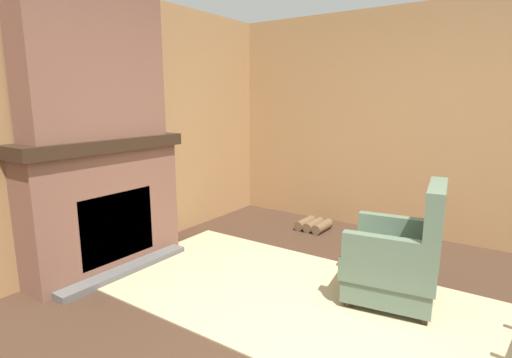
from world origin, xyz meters
TOP-DOWN VIEW (x-y plane):
  - ground_plane at (0.00, 0.00)m, footprint 14.00×14.00m
  - wood_panel_wall_left at (-2.62, 0.00)m, footprint 0.06×5.79m
  - wood_panel_wall_back at (0.03, 2.62)m, footprint 5.79×0.09m
  - fireplace_hearth at (-2.40, 0.00)m, footprint 0.57×1.58m
  - chimney_breast at (-2.41, 0.00)m, footprint 0.32×1.30m
  - area_rug at (-0.41, 0.48)m, footprint 3.81×1.69m
  - armchair at (0.05, 0.87)m, footprint 0.77×0.75m
  - firewood_stack at (-1.29, 2.11)m, footprint 0.37×0.36m
  - oil_lamp_vase at (-2.45, -0.22)m, footprint 0.09×0.09m
  - storage_case at (-2.45, 0.35)m, footprint 0.14×0.22m

SIDE VIEW (x-z plane):
  - ground_plane at x=0.00m, z-range 0.00..0.00m
  - area_rug at x=-0.41m, z-range 0.00..0.01m
  - firewood_stack at x=-1.29m, z-range 0.00..0.12m
  - armchair at x=0.05m, z-range -0.13..0.84m
  - fireplace_hearth at x=-2.40m, z-range 0.00..1.23m
  - wood_panel_wall_left at x=-2.62m, z-range 0.00..2.61m
  - wood_panel_wall_back at x=0.03m, z-range 0.00..2.61m
  - storage_case at x=-2.45m, z-range 1.23..1.39m
  - oil_lamp_vase at x=-2.45m, z-range 1.19..1.47m
  - chimney_breast at x=-2.41m, z-range 1.23..2.59m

